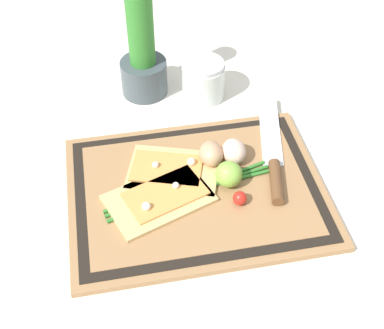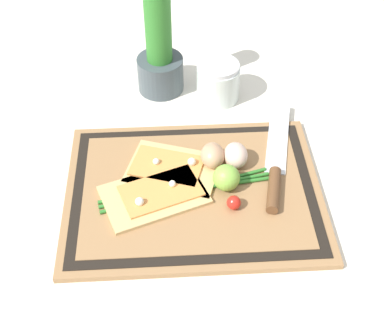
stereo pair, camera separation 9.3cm
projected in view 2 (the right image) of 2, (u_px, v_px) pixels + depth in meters
The scene contains 12 objects.
ground_plane at pixel (193, 194), 1.00m from camera, with size 6.00×6.00×0.00m, color silver.
cutting_board at pixel (193, 191), 0.99m from camera, with size 0.47×0.36×0.02m.
pizza_slice_near at pixel (155, 194), 0.97m from camera, with size 0.21×0.17×0.02m.
pizza_slice_far at pixel (172, 168), 1.02m from camera, with size 0.20×0.16×0.02m.
knife at pixel (275, 170), 1.01m from camera, with size 0.10×0.31×0.02m.
egg_brown at pixel (213, 156), 1.02m from camera, with size 0.05×0.06×0.05m, color tan.
egg_pink at pixel (236, 155), 1.02m from camera, with size 0.05×0.06×0.05m, color beige.
lime at pixel (226, 177), 0.98m from camera, with size 0.05×0.05×0.05m, color #7FB742.
cherry_tomato_red at pixel (234, 203), 0.95m from camera, with size 0.03×0.03×0.03m, color red.
scallion_bunch at pixel (186, 190), 0.98m from camera, with size 0.32×0.10×0.01m.
herb_pot at pixel (160, 55), 1.16m from camera, with size 0.10×0.10×0.26m.
sauce_jar at pixel (218, 84), 1.18m from camera, with size 0.09×0.09×0.09m.
Camera 2 is at (-0.04, -0.66, 0.75)m, focal length 50.00 mm.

